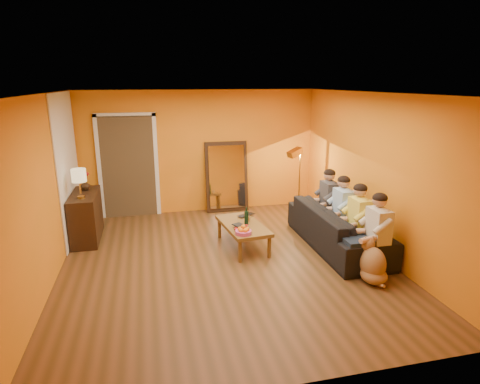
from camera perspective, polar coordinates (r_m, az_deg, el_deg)
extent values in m
cube|color=brown|center=(6.43, -2.05, -9.98)|extent=(5.00, 5.50, 0.00)
cube|color=white|center=(5.81, -2.30, 13.84)|extent=(5.00, 5.50, 0.00)
cube|color=orange|center=(8.65, -5.69, 5.66)|extent=(5.00, 0.00, 2.60)
cube|color=orange|center=(6.05, -26.08, -0.14)|extent=(0.00, 5.50, 2.60)
cube|color=orange|center=(6.90, 18.67, 2.41)|extent=(0.00, 5.50, 2.60)
cube|color=white|center=(7.72, -23.27, 3.28)|extent=(0.02, 1.90, 2.58)
cube|color=#3F2D19|center=(8.71, -15.56, 3.57)|extent=(1.06, 0.30, 2.10)
cube|color=white|center=(8.64, -19.36, 3.16)|extent=(0.08, 0.06, 2.20)
cube|color=white|center=(8.59, -11.78, 3.64)|extent=(0.08, 0.06, 2.20)
cube|color=white|center=(8.45, -16.12, 10.52)|extent=(1.22, 0.06, 0.08)
cube|color=black|center=(8.73, -1.91, 2.20)|extent=(0.92, 0.27, 1.51)
cube|color=white|center=(8.69, -1.86, 2.14)|extent=(0.78, 0.21, 1.35)
cube|color=black|center=(7.71, -21.03, -3.26)|extent=(0.44, 1.18, 0.85)
imported|color=black|center=(7.10, 13.69, -4.88)|extent=(2.39, 0.93, 0.70)
cylinder|color=black|center=(6.75, 0.93, -3.45)|extent=(0.07, 0.07, 0.31)
imported|color=#B27F3F|center=(6.96, 1.14, -3.84)|extent=(0.09, 0.09, 0.09)
imported|color=black|center=(7.19, 1.15, -3.43)|extent=(0.40, 0.35, 0.03)
imported|color=black|center=(6.61, -0.70, -5.20)|extent=(0.19, 0.24, 0.02)
imported|color=#A91613|center=(6.62, -0.64, -5.00)|extent=(0.28, 0.31, 0.02)
imported|color=black|center=(6.59, -0.69, -4.90)|extent=(0.23, 0.26, 0.02)
imported|color=black|center=(7.80, -21.17, 0.92)|extent=(0.18, 0.18, 0.18)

